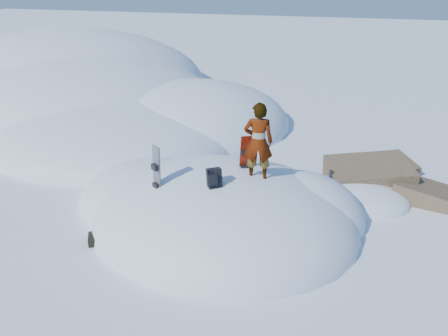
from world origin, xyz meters
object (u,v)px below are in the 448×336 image
(backpack, at_px, (214,178))
(snowboard_red, at_px, (245,161))
(snowboard_dark, at_px, (157,178))
(person, at_px, (258,142))

(backpack, bearing_deg, snowboard_red, 35.89)
(snowboard_red, bearing_deg, snowboard_dark, -174.74)
(backpack, height_order, person, person)
(snowboard_dark, distance_m, backpack, 1.43)
(snowboard_red, height_order, snowboard_dark, snowboard_red)
(snowboard_dark, relative_size, backpack, 3.08)
(snowboard_red, relative_size, snowboard_dark, 0.88)
(backpack, bearing_deg, person, 9.63)
(snowboard_red, bearing_deg, person, -72.72)
(snowboard_red, bearing_deg, backpack, -139.41)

